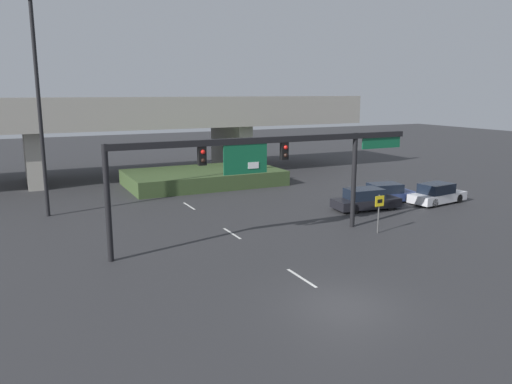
% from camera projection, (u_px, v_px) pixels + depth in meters
% --- Properties ---
extents(ground_plane, '(160.00, 160.00, 0.00)m').
position_uv_depth(ground_plane, '(344.00, 305.00, 18.86)').
color(ground_plane, '#2D2D30').
extents(lane_markings, '(0.14, 25.38, 0.01)m').
position_uv_depth(lane_markings, '(208.00, 218.00, 31.71)').
color(lane_markings, silver).
rests_on(lane_markings, ground).
extents(signal_gantry, '(17.58, 0.44, 5.57)m').
position_uv_depth(signal_gantry, '(266.00, 156.00, 26.36)').
color(signal_gantry, black).
rests_on(signal_gantry, ground).
extents(speed_limit_sign, '(0.60, 0.11, 2.23)m').
position_uv_depth(speed_limit_sign, '(379.00, 208.00, 28.10)').
color(speed_limit_sign, '#4C4C4C').
rests_on(speed_limit_sign, ground).
extents(highway_light_pole_near, '(0.70, 0.36, 13.58)m').
position_uv_depth(highway_light_pole_near, '(39.00, 104.00, 30.87)').
color(highway_light_pole_near, black).
rests_on(highway_light_pole_near, ground).
extents(overpass_bridge, '(43.73, 9.53, 7.46)m').
position_uv_depth(overpass_bridge, '(139.00, 120.00, 46.57)').
color(overpass_bridge, '#A39E93').
rests_on(overpass_bridge, ground).
extents(grass_embankment, '(12.93, 7.33, 1.25)m').
position_uv_depth(grass_embankment, '(204.00, 177.00, 43.00)').
color(grass_embankment, '#384C28').
rests_on(grass_embankment, ground).
extents(parked_sedan_near_right, '(4.74, 2.21, 1.46)m').
position_uv_depth(parked_sedan_near_right, '(365.00, 200.00, 33.97)').
color(parked_sedan_near_right, black).
rests_on(parked_sedan_near_right, ground).
extents(parked_sedan_mid_right, '(4.50, 2.44, 1.37)m').
position_uv_depth(parked_sedan_mid_right, '(386.00, 193.00, 36.32)').
color(parked_sedan_mid_right, navy).
rests_on(parked_sedan_mid_right, ground).
extents(parked_sedan_far_right, '(4.67, 2.37, 1.46)m').
position_uv_depth(parked_sedan_far_right, '(437.00, 194.00, 35.84)').
color(parked_sedan_far_right, silver).
rests_on(parked_sedan_far_right, ground).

